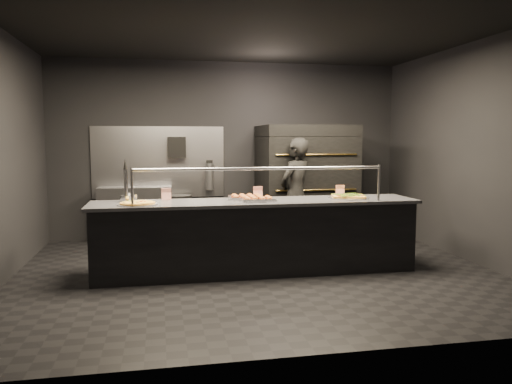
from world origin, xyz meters
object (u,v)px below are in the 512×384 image
(slider_tray_b, at_px, (257,199))
(service_counter, at_px, (257,236))
(pizza_oven, at_px, (305,182))
(prep_shelf, at_px, (135,214))
(worker, at_px, (295,194))
(fire_extinguisher, at_px, (210,176))
(square_pizza, at_px, (348,197))
(round_pizza, at_px, (138,203))
(beer_tap, at_px, (126,189))
(towel_dispenser, at_px, (177,147))
(slider_tray_a, at_px, (247,197))
(trash_bin, at_px, (178,218))

(slider_tray_b, bearing_deg, service_counter, 89.79)
(pizza_oven, relative_size, prep_shelf, 1.59)
(slider_tray_b, height_order, worker, worker)
(fire_extinguisher, height_order, square_pizza, fire_extinguisher)
(pizza_oven, xyz_separation_m, round_pizza, (-2.65, -2.03, -0.03))
(round_pizza, bearing_deg, slider_tray_b, 2.64)
(beer_tap, height_order, square_pizza, beer_tap)
(towel_dispenser, distance_m, fire_extinguisher, 0.74)
(worker, bearing_deg, towel_dispenser, -75.15)
(towel_dispenser, height_order, round_pizza, towel_dispenser)
(towel_dispenser, relative_size, round_pizza, 0.74)
(service_counter, bearing_deg, beer_tap, 173.32)
(worker, bearing_deg, beer_tap, -18.06)
(slider_tray_a, xyz_separation_m, worker, (0.93, 1.03, -0.09))
(beer_tap, relative_size, square_pizza, 1.03)
(service_counter, bearing_deg, slider_tray_a, 123.66)
(towel_dispenser, xyz_separation_m, square_pizza, (2.13, -2.35, -0.61))
(beer_tap, height_order, trash_bin, beer_tap)
(prep_shelf, xyz_separation_m, towel_dispenser, (0.70, 0.07, 1.10))
(round_pizza, distance_m, slider_tray_a, 1.38)
(beer_tap, bearing_deg, service_counter, -6.68)
(pizza_oven, bearing_deg, prep_shelf, 171.46)
(slider_tray_b, bearing_deg, worker, 56.12)
(pizza_oven, distance_m, beer_tap, 3.28)
(prep_shelf, distance_m, beer_tap, 2.22)
(beer_tap, distance_m, worker, 2.64)
(towel_dispenser, height_order, slider_tray_b, towel_dispenser)
(service_counter, bearing_deg, round_pizza, -175.02)
(towel_dispenser, relative_size, square_pizza, 0.67)
(pizza_oven, bearing_deg, fire_extinguisher, 162.11)
(fire_extinguisher, distance_m, square_pizza, 2.85)
(prep_shelf, distance_m, towel_dispenser, 1.31)
(towel_dispenser, height_order, beer_tap, towel_dispenser)
(pizza_oven, xyz_separation_m, slider_tray_b, (-1.20, -1.96, -0.02))
(service_counter, distance_m, worker, 1.50)
(slider_tray_b, relative_size, worker, 0.27)
(service_counter, xyz_separation_m, worker, (0.83, 1.18, 0.39))
(beer_tap, bearing_deg, fire_extinguisher, 60.54)
(service_counter, bearing_deg, pizza_oven, 57.73)
(round_pizza, bearing_deg, trash_bin, 76.81)
(pizza_oven, xyz_separation_m, worker, (-0.37, -0.72, -0.11))
(worker, bearing_deg, prep_shelf, -65.35)
(service_counter, height_order, towel_dispenser, towel_dispenser)
(service_counter, relative_size, beer_tap, 7.63)
(pizza_oven, height_order, round_pizza, pizza_oven)
(fire_extinguisher, relative_size, worker, 0.30)
(beer_tap, bearing_deg, round_pizza, -64.45)
(beer_tap, bearing_deg, prep_shelf, 90.00)
(fire_extinguisher, distance_m, round_pizza, 2.76)
(round_pizza, height_order, trash_bin, round_pizza)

